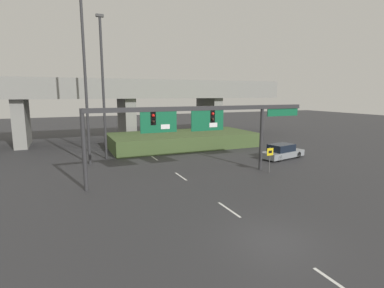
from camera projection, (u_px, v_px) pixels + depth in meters
The scene contains 9 objects.
ground_plane at pixel (272, 239), 13.34m from camera, with size 160.00×160.00×0.00m, color #2D2D30.
lane_markings at pixel (166, 166), 26.80m from camera, with size 0.14×39.44×0.01m.
signal_gantry at pixel (199, 119), 22.64m from camera, with size 18.06×0.44×5.47m.
speed_limit_sign at pixel (270, 156), 24.20m from camera, with size 0.60×0.11×2.12m.
highway_light_pole_near at pixel (85, 72), 26.21m from camera, with size 0.70×0.36×15.84m.
highway_light_pole_far at pixel (103, 85), 28.62m from camera, with size 0.70×0.36×13.64m.
overpass_bridge at pixel (126, 98), 41.21m from camera, with size 45.36×7.96×8.24m.
grass_embankment at pixel (182, 140), 36.55m from camera, with size 17.26×8.03×1.68m.
parked_sedan_near_right at pixel (282, 152), 29.90m from camera, with size 5.07×2.86×1.45m.
Camera 1 is at (-8.24, -9.98, 6.42)m, focal length 28.00 mm.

